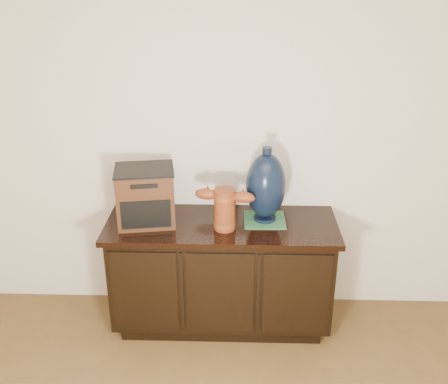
{
  "coord_description": "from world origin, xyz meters",
  "views": [
    {
      "loc": [
        0.1,
        -0.71,
        2.26
      ],
      "look_at": [
        0.02,
        2.18,
        0.99
      ],
      "focal_mm": 42.0,
      "sensor_mm": 36.0,
      "label": 1
    }
  ],
  "objects_px": {
    "lamp_base": "(266,186)",
    "terracotta_vessel": "(225,207)",
    "tv_radio": "(146,196)",
    "spray_can": "(228,202)",
    "sideboard": "(222,273)"
  },
  "relations": [
    {
      "from": "terracotta_vessel",
      "to": "spray_can",
      "type": "bearing_deg",
      "value": 94.19
    },
    {
      "from": "terracotta_vessel",
      "to": "spray_can",
      "type": "height_order",
      "value": "terracotta_vessel"
    },
    {
      "from": "lamp_base",
      "to": "spray_can",
      "type": "distance_m",
      "value": 0.28
    },
    {
      "from": "tv_radio",
      "to": "terracotta_vessel",
      "type": "bearing_deg",
      "value": -18.02
    },
    {
      "from": "sideboard",
      "to": "spray_can",
      "type": "height_order",
      "value": "spray_can"
    },
    {
      "from": "lamp_base",
      "to": "terracotta_vessel",
      "type": "bearing_deg",
      "value": -154.67
    },
    {
      "from": "sideboard",
      "to": "tv_radio",
      "type": "xyz_separation_m",
      "value": [
        -0.47,
        0.0,
        0.55
      ]
    },
    {
      "from": "spray_can",
      "to": "lamp_base",
      "type": "bearing_deg",
      "value": -14.28
    },
    {
      "from": "lamp_base",
      "to": "tv_radio",
      "type": "bearing_deg",
      "value": -176.8
    },
    {
      "from": "sideboard",
      "to": "spray_can",
      "type": "relative_size",
      "value": 7.32
    },
    {
      "from": "sideboard",
      "to": "lamp_base",
      "type": "distance_m",
      "value": 0.67
    },
    {
      "from": "sideboard",
      "to": "lamp_base",
      "type": "bearing_deg",
      "value": 9.26
    },
    {
      "from": "sideboard",
      "to": "tv_radio",
      "type": "relative_size",
      "value": 3.66
    },
    {
      "from": "terracotta_vessel",
      "to": "tv_radio",
      "type": "bearing_deg",
      "value": -178.79
    },
    {
      "from": "tv_radio",
      "to": "spray_can",
      "type": "distance_m",
      "value": 0.53
    }
  ]
}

